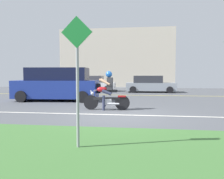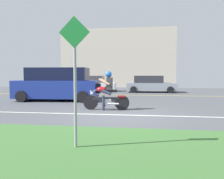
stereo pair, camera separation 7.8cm
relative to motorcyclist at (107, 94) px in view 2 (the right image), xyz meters
The scene contains 11 objects.
ground 2.02m from the motorcyclist, 71.11° to the left, with size 56.00×30.00×0.04m, color #4C4F54.
grass_median 5.40m from the motorcyclist, 83.46° to the right, with size 56.00×3.80×0.06m, color #3D6B33.
lane_line_near 1.47m from the motorcyclist, 61.82° to the right, with size 50.40×0.12×0.01m, color silver.
lane_line_far 7.14m from the motorcyclist, 85.08° to the left, with size 50.40×0.12×0.01m, color yellow.
motorcyclist is the anchor object (origin of this frame).
suv_nearby 4.63m from the motorcyclist, 138.08° to the left, with size 5.07×2.36×1.93m.
parked_car_0 13.61m from the motorcyclist, 125.48° to the left, with size 3.97×2.13×1.54m.
parked_car_1 11.14m from the motorcyclist, 106.12° to the left, with size 4.17×1.93×1.43m.
parked_car_2 10.43m from the motorcyclist, 77.75° to the left, with size 4.26×1.98×1.45m.
street_sign 5.27m from the motorcyclist, 87.70° to the right, with size 0.62×0.06×2.67m.
building_far 20.06m from the motorcyclist, 94.78° to the left, with size 14.30×4.00×7.23m, color beige.
Camera 2 is at (0.93, -8.26, 1.53)m, focal length 35.68 mm.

